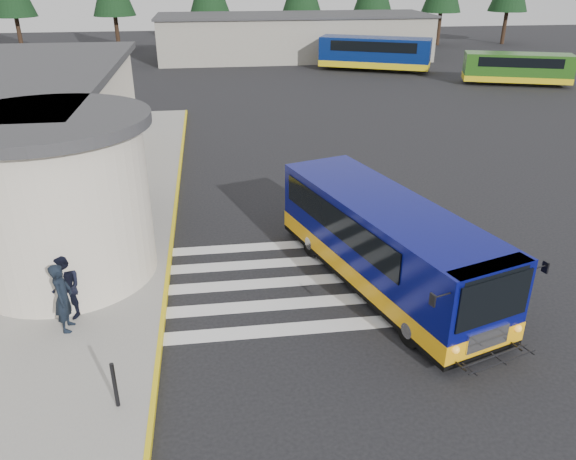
{
  "coord_description": "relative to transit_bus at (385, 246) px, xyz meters",
  "views": [
    {
      "loc": [
        -2.43,
        -15.21,
        8.68
      ],
      "look_at": [
        -0.42,
        -0.5,
        1.58
      ],
      "focal_mm": 35.0,
      "sensor_mm": 36.0,
      "label": 1
    }
  ],
  "objects": [
    {
      "name": "crosswalk",
      "position": [
        -2.81,
        0.46,
        -1.24
      ],
      "size": [
        8.0,
        5.35,
        0.01
      ],
      "color": "silver",
      "rests_on": "ground"
    },
    {
      "name": "ground",
      "position": [
        -2.31,
        1.26,
        -1.24
      ],
      "size": [
        140.0,
        140.0,
        0.0
      ],
      "primitive_type": "plane",
      "color": "black",
      "rests_on": "ground"
    },
    {
      "name": "transit_bus",
      "position": [
        0.0,
        0.0,
        0.0
      ],
      "size": [
        5.3,
        9.45,
        2.6
      ],
      "rotation": [
        0.0,
        0.0,
        0.31
      ],
      "color": "#080C5F",
      "rests_on": "ground"
    },
    {
      "name": "far_bus_a",
      "position": [
        9.68,
        35.46,
        0.35
      ],
      "size": [
        9.76,
        6.31,
        2.45
      ],
      "rotation": [
        0.0,
        0.0,
        1.15
      ],
      "color": "#071A55",
      "rests_on": "ground"
    },
    {
      "name": "bollard",
      "position": [
        -7.08,
        -4.37,
        -0.54
      ],
      "size": [
        0.09,
        0.09,
        1.11
      ],
      "primitive_type": "cylinder",
      "color": "black",
      "rests_on": "sidewalk"
    },
    {
      "name": "pedestrian_b",
      "position": [
        -8.78,
        -0.75,
        -0.18
      ],
      "size": [
        1.06,
        1.12,
        1.82
      ],
      "primitive_type": "imported",
      "rotation": [
        0.0,
        0.0,
        -0.98
      ],
      "color": "black",
      "rests_on": "sidewalk"
    },
    {
      "name": "depot_building",
      "position": [
        3.69,
        43.26,
        0.86
      ],
      "size": [
        26.4,
        8.4,
        4.2
      ],
      "color": "gray",
      "rests_on": "ground"
    },
    {
      "name": "sidewalk",
      "position": [
        -11.31,
        5.26,
        -1.17
      ],
      "size": [
        10.0,
        34.0,
        0.15
      ],
      "primitive_type": "cube",
      "color": "gray",
      "rests_on": "ground"
    },
    {
      "name": "pedestrian_a",
      "position": [
        -8.72,
        -1.33,
        -0.16
      ],
      "size": [
        0.46,
        0.69,
        1.87
      ],
      "primitive_type": "imported",
      "rotation": [
        0.0,
        0.0,
        1.55
      ],
      "color": "black",
      "rests_on": "sidewalk"
    },
    {
      "name": "curb_strip",
      "position": [
        -6.36,
        5.26,
        -1.16
      ],
      "size": [
        0.12,
        34.0,
        0.16
      ],
      "primitive_type": "cube",
      "color": "yellow",
      "rests_on": "ground"
    },
    {
      "name": "far_bus_b",
      "position": [
        18.92,
        27.85,
        0.1
      ],
      "size": [
        8.27,
        4.67,
        2.06
      ],
      "rotation": [
        0.0,
        0.0,
        1.24
      ],
      "color": "#255516",
      "rests_on": "ground"
    }
  ]
}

